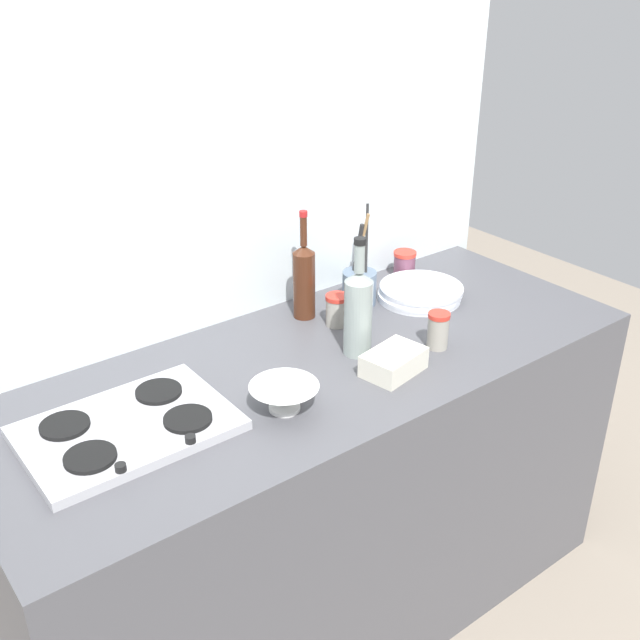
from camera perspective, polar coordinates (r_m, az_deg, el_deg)
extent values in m
plane|color=gray|center=(2.58, 0.00, -20.63)|extent=(6.00, 6.00, 0.00)
cube|color=#4C4C51|center=(2.26, 0.00, -12.95)|extent=(1.80, 0.70, 0.90)
cube|color=silver|center=(2.21, -6.03, 4.81)|extent=(1.90, 0.06, 2.15)
cube|color=#B2B2B7|center=(1.78, -14.34, -7.93)|extent=(0.46, 0.32, 0.02)
cylinder|color=black|center=(1.68, -16.97, -9.88)|extent=(0.11, 0.11, 0.01)
cylinder|color=black|center=(1.75, -9.96, -7.36)|extent=(0.11, 0.11, 0.01)
cylinder|color=black|center=(1.80, -18.73, -7.56)|extent=(0.11, 0.11, 0.01)
cylinder|color=black|center=(1.86, -12.10, -5.30)|extent=(0.11, 0.11, 0.01)
cylinder|color=black|center=(1.63, -14.83, -10.73)|extent=(0.02, 0.02, 0.02)
cylinder|color=black|center=(1.68, -9.77, -8.85)|extent=(0.02, 0.02, 0.02)
cylinder|color=white|center=(2.36, 7.47, 1.73)|extent=(0.26, 0.26, 0.01)
cylinder|color=white|center=(2.35, 7.51, 1.94)|extent=(0.26, 0.26, 0.01)
cylinder|color=white|center=(2.35, 7.63, 2.23)|extent=(0.26, 0.26, 0.01)
cylinder|color=white|center=(2.35, 7.67, 2.43)|extent=(0.26, 0.26, 0.01)
cylinder|color=#472314|center=(2.19, -1.21, 2.65)|extent=(0.06, 0.06, 0.20)
cone|color=#472314|center=(2.15, -1.24, 5.36)|extent=(0.06, 0.06, 0.02)
cylinder|color=#472314|center=(2.13, -1.25, 6.72)|extent=(0.02, 0.02, 0.09)
cylinder|color=#B21E1E|center=(2.11, -1.27, 8.02)|extent=(0.02, 0.02, 0.02)
cylinder|color=gray|center=(1.99, 2.89, 0.16)|extent=(0.08, 0.08, 0.21)
cone|color=gray|center=(1.94, 2.97, 3.27)|extent=(0.08, 0.08, 0.03)
cylinder|color=gray|center=(1.92, 3.00, 4.68)|extent=(0.03, 0.03, 0.08)
cylinder|color=black|center=(1.90, 3.04, 5.97)|extent=(0.03, 0.03, 0.02)
cylinder|color=white|center=(1.81, -2.70, -6.63)|extent=(0.08, 0.08, 0.01)
cone|color=white|center=(1.79, -2.72, -5.75)|extent=(0.17, 0.17, 0.06)
cube|color=silver|center=(1.95, 5.58, -3.18)|extent=(0.18, 0.14, 0.06)
cylinder|color=slate|center=(2.29, 2.98, 2.45)|extent=(0.10, 0.10, 0.10)
cylinder|color=#262626|center=(2.27, 2.79, 4.78)|extent=(0.03, 0.04, 0.21)
cylinder|color=#262626|center=(2.26, 3.52, 5.40)|extent=(0.05, 0.05, 0.26)
cylinder|color=#997247|center=(2.26, 2.99, 5.14)|extent=(0.04, 0.04, 0.24)
cylinder|color=#9E998C|center=(2.07, 8.90, -0.92)|extent=(0.06, 0.06, 0.09)
cylinder|color=red|center=(2.05, 9.00, 0.36)|extent=(0.06, 0.06, 0.01)
cylinder|color=#66384C|center=(2.49, 6.39, 4.05)|extent=(0.07, 0.07, 0.08)
cylinder|color=red|center=(2.47, 6.44, 5.01)|extent=(0.07, 0.07, 0.01)
cylinder|color=#9E998C|center=(2.17, 1.29, 0.61)|extent=(0.06, 0.06, 0.08)
cylinder|color=red|center=(2.15, 1.31, 1.73)|extent=(0.07, 0.07, 0.01)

